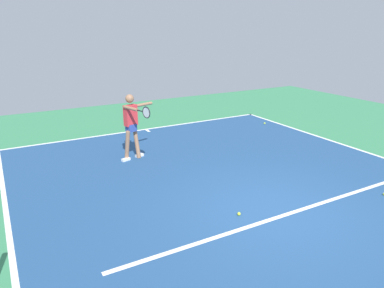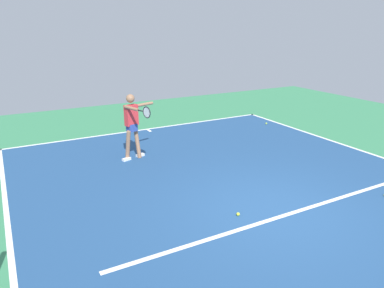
% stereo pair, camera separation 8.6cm
% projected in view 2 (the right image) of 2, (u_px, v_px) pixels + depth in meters
% --- Properties ---
extents(ground_plane, '(22.98, 22.98, 0.00)m').
position_uv_depth(ground_plane, '(273.00, 210.00, 7.10)').
color(ground_plane, '#388456').
extents(court_surface, '(9.41, 13.52, 0.00)m').
position_uv_depth(court_surface, '(273.00, 210.00, 7.10)').
color(court_surface, navy).
rests_on(court_surface, ground_plane).
extents(court_line_baseline_near, '(9.41, 0.10, 0.01)m').
position_uv_depth(court_line_baseline_near, '(147.00, 129.00, 12.70)').
color(court_line_baseline_near, white).
rests_on(court_line_baseline_near, ground_plane).
extents(court_line_sideline_right, '(0.10, 13.52, 0.01)m').
position_uv_depth(court_line_sideline_right, '(14.00, 288.00, 4.98)').
color(court_line_sideline_right, white).
rests_on(court_line_sideline_right, ground_plane).
extents(court_line_service, '(7.06, 0.10, 0.01)m').
position_uv_depth(court_line_service, '(283.00, 216.00, 6.88)').
color(court_line_service, white).
rests_on(court_line_service, ground_plane).
extents(court_line_centre_mark, '(0.10, 0.30, 0.01)m').
position_uv_depth(court_line_centre_mark, '(149.00, 130.00, 12.53)').
color(court_line_centre_mark, white).
rests_on(court_line_centre_mark, ground_plane).
extents(tennis_player, '(1.06, 1.30, 1.79)m').
position_uv_depth(tennis_player, '(133.00, 122.00, 9.55)').
color(tennis_player, '#9E7051').
rests_on(tennis_player, ground_plane).
extents(tennis_ball_centre_court, '(0.07, 0.07, 0.07)m').
position_uv_depth(tennis_ball_centre_court, '(266.00, 123.00, 13.32)').
color(tennis_ball_centre_court, '#C6E53D').
rests_on(tennis_ball_centre_court, ground_plane).
extents(tennis_ball_near_player, '(0.07, 0.07, 0.07)m').
position_uv_depth(tennis_ball_near_player, '(238.00, 214.00, 6.88)').
color(tennis_ball_near_player, '#CCE033').
rests_on(tennis_ball_near_player, ground_plane).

